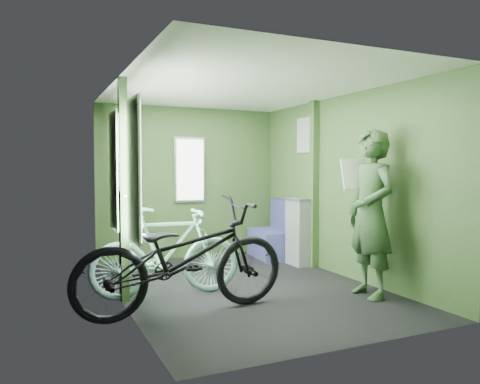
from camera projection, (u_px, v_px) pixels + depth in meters
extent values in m
plane|color=black|center=(244.00, 287.00, 5.42)|extent=(4.00, 4.00, 0.00)
cube|color=silver|center=(244.00, 87.00, 5.30)|extent=(2.80, 4.00, 0.02)
cube|color=#334E24|center=(189.00, 183.00, 7.18)|extent=(2.80, 0.02, 2.30)
cube|color=#334E24|center=(354.00, 199.00, 3.54)|extent=(2.80, 0.02, 2.30)
cube|color=#334E24|center=(119.00, 191.00, 4.78)|extent=(0.02, 4.00, 2.30)
cube|color=#334E24|center=(344.00, 186.00, 5.93)|extent=(0.02, 4.00, 2.30)
cube|color=#334E24|center=(123.00, 190.00, 4.80)|extent=(0.08, 0.12, 2.30)
cube|color=silver|center=(135.00, 171.00, 4.29)|extent=(0.02, 0.56, 1.34)
cube|color=silver|center=(115.00, 171.00, 5.29)|extent=(0.02, 0.56, 1.34)
cube|color=white|center=(135.00, 113.00, 4.27)|extent=(0.00, 0.12, 0.12)
cube|color=white|center=(115.00, 124.00, 5.27)|extent=(0.00, 0.12, 0.12)
cylinder|color=silver|center=(130.00, 195.00, 4.83)|extent=(0.03, 0.40, 0.03)
cube|color=#334E24|center=(314.00, 185.00, 6.46)|extent=(0.10, 0.10, 2.30)
cube|color=white|center=(305.00, 135.00, 6.71)|extent=(0.02, 0.40, 0.50)
cube|color=silver|center=(190.00, 170.00, 7.13)|extent=(0.50, 0.02, 1.00)
imported|color=black|center=(184.00, 314.00, 4.42)|extent=(2.10, 0.89, 1.15)
imported|color=#7ABCA5|center=(167.00, 297.00, 5.00)|extent=(1.65, 0.62, 0.99)
imported|color=#304E2A|center=(371.00, 214.00, 4.97)|extent=(0.46, 0.67, 1.79)
cube|color=silver|center=(355.00, 174.00, 5.23)|extent=(0.33, 0.13, 0.35)
cube|color=slate|center=(301.00, 232.00, 6.64)|extent=(0.28, 0.39, 0.95)
cube|color=navy|center=(270.00, 244.00, 7.19)|extent=(0.55, 0.89, 0.42)
cube|color=navy|center=(282.00, 214.00, 7.25)|extent=(0.14, 0.85, 0.47)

